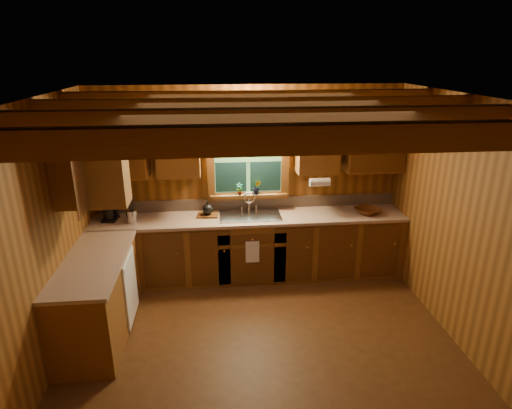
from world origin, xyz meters
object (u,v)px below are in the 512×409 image
at_px(cutting_board, 208,215).
at_px(sink, 250,219).
at_px(coffee_maker, 110,208).
at_px(wicker_basket, 367,211).

bearing_deg(cutting_board, sink, -0.06).
bearing_deg(coffee_maker, wicker_basket, 7.65).
relative_size(sink, coffee_maker, 2.58).
xyz_separation_m(coffee_maker, wicker_basket, (3.46, -0.13, -0.12)).
relative_size(sink, wicker_basket, 2.51).
bearing_deg(coffee_maker, sink, 8.21).
relative_size(sink, cutting_board, 2.96).
bearing_deg(wicker_basket, cutting_board, 176.74).
relative_size(cutting_board, wicker_basket, 0.85).
xyz_separation_m(sink, wicker_basket, (1.61, -0.08, 0.08)).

